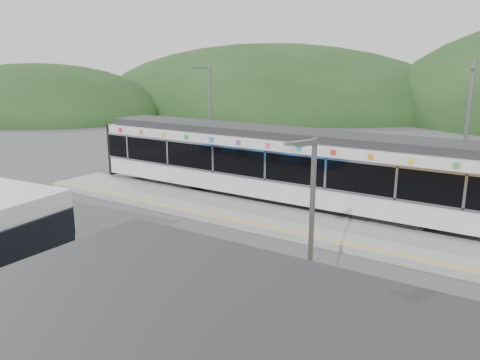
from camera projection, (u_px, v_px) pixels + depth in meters
The scene contains 8 objects.
ground at pixel (224, 244), 18.14m from camera, with size 120.00×120.00×0.00m, color #4C4C4F.
hills at pixel (421, 235), 19.17m from camera, with size 146.00×149.00×26.00m.
platform at pixel (267, 218), 20.79m from camera, with size 26.00×3.20×0.30m, color #9E9E99.
yellow_line at pixel (251, 223), 19.70m from camera, with size 26.00×0.10×0.01m, color yellow.
train at pixel (272, 162), 23.20m from camera, with size 20.44×3.01×3.74m.
catenary_mast_west at pixel (210, 118), 27.93m from camera, with size 0.18×1.80×7.00m.
catenary_mast_east at pixel (466, 138), 20.53m from camera, with size 0.18×1.80×7.00m.
lamp_post at pixel (309, 231), 10.49m from camera, with size 0.44×1.00×5.26m.
Camera 1 is at (9.79, -13.92, 6.80)m, focal length 35.00 mm.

